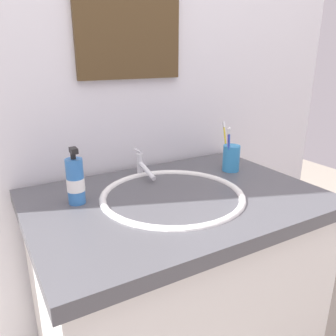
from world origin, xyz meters
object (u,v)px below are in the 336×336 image
toothbrush_yellow (225,141)px  toothbrush_purple (228,147)px  faucet (143,166)px  toothbrush_cup (231,158)px  wall_mirror (129,5)px  soap_dispenser (75,181)px  toothbrush_blue (229,147)px

toothbrush_yellow → toothbrush_purple: bearing=-118.6°
faucet → toothbrush_cup: size_ratio=1.53×
toothbrush_purple → wall_mirror: bearing=141.9°
faucet → toothbrush_yellow: toothbrush_yellow is taller
soap_dispenser → toothbrush_purple: bearing=-0.1°
toothbrush_cup → soap_dispenser: soap_dispenser is taller
faucet → toothbrush_blue: 0.34m
toothbrush_blue → toothbrush_yellow: (0.04, 0.07, 0.00)m
toothbrush_blue → faucet: bearing=156.3°
toothbrush_cup → wall_mirror: 0.69m
toothbrush_blue → soap_dispenser: bearing=178.7°
faucet → toothbrush_yellow: (0.34, -0.07, 0.07)m
toothbrush_purple → faucet: bearing=158.5°
toothbrush_yellow → soap_dispenser: bearing=-175.3°
faucet → toothbrush_yellow: 0.36m
toothbrush_cup → soap_dispenser: (-0.63, -0.00, 0.02)m
toothbrush_blue → wall_mirror: wall_mirror is taller
faucet → toothbrush_cup: (0.34, -0.12, 0.01)m
faucet → wall_mirror: size_ratio=0.31×
faucet → toothbrush_purple: bearing=-21.5°
faucet → wall_mirror: (0.01, 0.11, 0.58)m
toothbrush_blue → toothbrush_cup: bearing=28.9°
soap_dispenser → wall_mirror: 0.67m
toothbrush_yellow → toothbrush_cup: bearing=-97.9°
wall_mirror → toothbrush_purple: bearing=-38.1°
toothbrush_cup → wall_mirror: wall_mirror is taller
toothbrush_cup → toothbrush_purple: (-0.02, -0.00, 0.05)m
faucet → toothbrush_blue: size_ratio=0.88×
faucet → soap_dispenser: size_ratio=0.87×
toothbrush_blue → toothbrush_yellow: toothbrush_yellow is taller
toothbrush_cup → toothbrush_blue: toothbrush_blue is taller
toothbrush_blue → wall_mirror: size_ratio=0.35×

